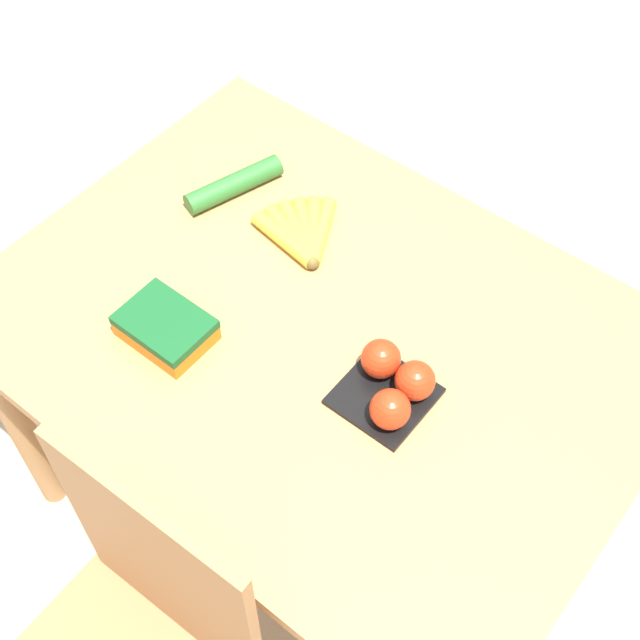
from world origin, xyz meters
TOP-DOWN VIEW (x-y plane):
  - ground_plane at (0.00, 0.00)m, footprint 12.00×12.00m
  - dining_table at (0.00, 0.00)m, footprint 1.21×0.90m
  - banana_bunch at (0.17, -0.15)m, footprint 0.18×0.17m
  - tomato_pack at (-0.19, 0.03)m, footprint 0.15×0.15m
  - carrot_bag at (0.21, 0.18)m, footprint 0.16×0.12m
  - cucumber_near at (0.36, -0.16)m, footprint 0.11×0.22m

SIDE VIEW (x-z plane):
  - ground_plane at x=0.00m, z-range 0.00..0.00m
  - dining_table at x=0.00m, z-range 0.27..1.01m
  - banana_bunch at x=0.17m, z-range 0.74..0.77m
  - cucumber_near at x=0.36m, z-range 0.74..0.79m
  - carrot_bag at x=0.21m, z-range 0.75..0.80m
  - tomato_pack at x=-0.19m, z-range 0.74..0.82m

